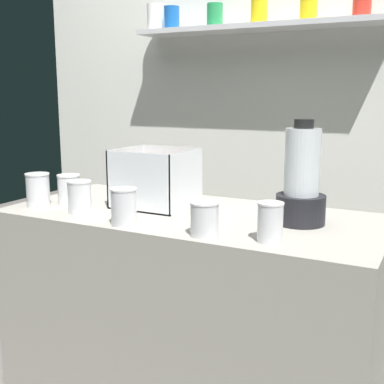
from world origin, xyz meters
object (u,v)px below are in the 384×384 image
at_px(juice_cup_carrot_far_left, 38,191).
at_px(juice_cup_pomegranate_far_right, 205,221).
at_px(blender_pitcher, 301,184).
at_px(juice_cup_pomegranate_middle, 80,199).
at_px(juice_cup_orange_left, 69,192).
at_px(carrot_display_bin, 155,188).
at_px(juice_cup_pomegranate_right, 124,208).
at_px(juice_cup_orange_rightmost, 270,225).

xyz_separation_m(juice_cup_carrot_far_left, juice_cup_pomegranate_far_right, (0.77, -0.08, -0.01)).
height_order(blender_pitcher, juice_cup_pomegranate_middle, blender_pitcher).
relative_size(blender_pitcher, juice_cup_orange_left, 2.95).
distance_m(carrot_display_bin, juice_cup_pomegranate_middle, 0.30).
height_order(blender_pitcher, juice_cup_orange_left, blender_pitcher).
relative_size(carrot_display_bin, juice_cup_orange_left, 2.33).
distance_m(juice_cup_carrot_far_left, juice_cup_pomegranate_middle, 0.22).
height_order(blender_pitcher, juice_cup_carrot_far_left, blender_pitcher).
height_order(carrot_display_bin, juice_cup_pomegranate_far_right, carrot_display_bin).
xyz_separation_m(carrot_display_bin, juice_cup_carrot_far_left, (-0.41, -0.21, -0.01)).
height_order(carrot_display_bin, juice_cup_pomegranate_right, carrot_display_bin).
relative_size(blender_pitcher, juice_cup_pomegranate_far_right, 3.26).
bearing_deg(juice_cup_orange_left, carrot_display_bin, 23.22).
bearing_deg(juice_cup_orange_rightmost, juice_cup_pomegranate_far_right, -170.51).
bearing_deg(blender_pitcher, juice_cup_pomegranate_right, -150.44).
distance_m(juice_cup_pomegranate_middle, juice_cup_pomegranate_right, 0.26).
bearing_deg(juice_cup_pomegranate_right, blender_pitcher, 29.56).
xyz_separation_m(juice_cup_orange_left, juice_cup_pomegranate_right, (0.38, -0.16, 0.01)).
distance_m(juice_cup_carrot_far_left, juice_cup_orange_rightmost, 0.97).
bearing_deg(juice_cup_carrot_far_left, carrot_display_bin, 27.75).
relative_size(blender_pitcher, juice_cup_carrot_far_left, 2.72).
bearing_deg(juice_cup_orange_rightmost, juice_cup_orange_left, 172.04).
bearing_deg(carrot_display_bin, juice_cup_orange_rightmost, -24.81).
bearing_deg(juice_cup_orange_rightmost, juice_cup_carrot_far_left, 177.32).
bearing_deg(juice_cup_orange_rightmost, juice_cup_pomegranate_right, -175.24).
distance_m(blender_pitcher, juice_cup_pomegranate_middle, 0.81).
height_order(juice_cup_carrot_far_left, juice_cup_orange_rightmost, juice_cup_carrot_far_left).
bearing_deg(blender_pitcher, juice_cup_carrot_far_left, -168.12).
bearing_deg(juice_cup_orange_left, juice_cup_pomegranate_middle, -35.43).
height_order(carrot_display_bin, blender_pitcher, blender_pitcher).
relative_size(carrot_display_bin, juice_cup_pomegranate_middle, 2.31).
distance_m(blender_pitcher, juice_cup_pomegranate_right, 0.60).
height_order(carrot_display_bin, juice_cup_orange_left, carrot_display_bin).
height_order(blender_pitcher, juice_cup_orange_rightmost, blender_pitcher).
bearing_deg(juice_cup_pomegranate_right, juice_cup_orange_left, 156.60).
relative_size(juice_cup_pomegranate_middle, juice_cup_orange_rightmost, 1.00).
xyz_separation_m(juice_cup_orange_left, juice_cup_pomegranate_middle, (0.13, -0.10, 0.00)).
bearing_deg(juice_cup_orange_rightmost, blender_pitcher, 85.28).
bearing_deg(juice_cup_pomegranate_far_right, juice_cup_pomegranate_right, -178.47).
xyz_separation_m(blender_pitcher, juice_cup_carrot_far_left, (-0.99, -0.21, -0.08)).
bearing_deg(juice_cup_orange_left, juice_cup_orange_rightmost, -7.96).
xyz_separation_m(juice_cup_pomegranate_middle, juice_cup_pomegranate_right, (0.25, -0.07, 0.01)).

